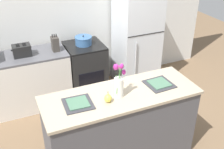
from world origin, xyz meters
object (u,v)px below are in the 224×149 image
flower_vase (119,84)px  plate_setting_right (159,84)px  pear_figurine (108,98)px  plate_setting_left (78,103)px  stove_range (86,69)px  knife_block (55,44)px  refrigerator (137,39)px  toaster (22,50)px  cooking_pot (83,41)px

flower_vase → plate_setting_right: (0.54, 0.03, -0.15)m
pear_figurine → plate_setting_left: (-0.31, 0.09, -0.04)m
stove_range → plate_setting_left: (-0.60, -1.60, 0.52)m
stove_range → knife_block: (-0.47, -0.03, 0.56)m
plate_setting_right → flower_vase: bearing=-176.5°
stove_range → knife_block: size_ratio=3.32×
knife_block → plate_setting_right: bearing=-60.8°
flower_vase → plate_setting_right: size_ratio=1.37×
refrigerator → plate_setting_left: refrigerator is taller
toaster → plate_setting_right: bearing=-49.1°
plate_setting_right → stove_range: bearing=104.2°
pear_figurine → toaster: bearing=111.8°
stove_range → pear_figurine: pear_figurine is taller
cooking_pot → flower_vase: bearing=-94.7°
refrigerator → flower_vase: (-1.09, -1.63, 0.27)m
stove_range → plate_setting_left: 1.78m
pear_figurine → knife_block: size_ratio=0.49×
flower_vase → pear_figurine: size_ratio=3.27×
flower_vase → plate_setting_left: bearing=175.9°
stove_range → pear_figurine: 1.80m
plate_setting_left → stove_range: bearing=69.3°
pear_figurine → toaster: size_ratio=0.48×
refrigerator → flower_vase: refrigerator is taller
flower_vase → cooking_pot: size_ratio=1.61×
plate_setting_left → plate_setting_right: size_ratio=1.00×
pear_figurine → plate_setting_left: 0.33m
plate_setting_right → cooking_pot: 1.67m
flower_vase → pear_figurine: flower_vase is taller
stove_range → knife_block: bearing=-176.2°
refrigerator → toaster: bearing=-179.5°
stove_range → flower_vase: size_ratio=2.06×
knife_block → flower_vase: bearing=-78.3°
cooking_pot → knife_block: knife_block is taller
toaster → stove_range: bearing=1.0°
plate_setting_right → refrigerator: bearing=71.1°
refrigerator → flower_vase: bearing=-123.8°
plate_setting_left → toaster: size_ratio=1.14×
toaster → cooking_pot: 0.96m
pear_figurine → knife_block: 1.67m
flower_vase → toaster: 1.82m
refrigerator → plate_setting_right: bearing=-108.9°
plate_setting_left → plate_setting_right: 1.01m
plate_setting_left → toaster: toaster is taller
toaster → plate_setting_left: bearing=-77.2°
refrigerator → plate_setting_right: 1.69m
refrigerator → cooking_pot: bearing=178.8°
refrigerator → plate_setting_left: bearing=-134.2°
pear_figurine → flower_vase: bearing=21.2°
plate_setting_right → toaster: bearing=130.9°
stove_range → plate_setting_right: 1.72m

